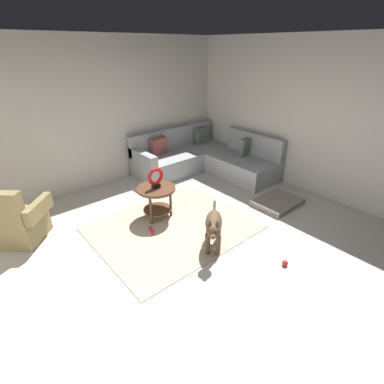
% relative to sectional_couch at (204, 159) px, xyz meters
% --- Properties ---
extents(ground_plane, '(6.00, 6.00, 0.10)m').
position_rel_sectional_couch_xyz_m(ground_plane, '(-1.99, -2.01, -0.34)').
color(ground_plane, beige).
extents(wall_back, '(6.00, 0.12, 2.70)m').
position_rel_sectional_couch_xyz_m(wall_back, '(-1.99, 0.93, 1.06)').
color(wall_back, silver).
rests_on(wall_back, ground_plane).
extents(wall_right, '(0.12, 6.00, 2.70)m').
position_rel_sectional_couch_xyz_m(wall_right, '(0.95, -2.01, 1.06)').
color(wall_right, silver).
rests_on(wall_right, ground_plane).
extents(area_rug, '(2.30, 1.90, 0.01)m').
position_rel_sectional_couch_xyz_m(area_rug, '(-1.84, -1.31, -0.29)').
color(area_rug, '#BCAD93').
rests_on(area_rug, ground_plane).
extents(sectional_couch, '(2.20, 2.25, 0.88)m').
position_rel_sectional_couch_xyz_m(sectional_couch, '(0.00, 0.00, 0.00)').
color(sectional_couch, '#9EA3A8').
rests_on(sectional_couch, ground_plane).
extents(armchair, '(1.00, 0.98, 0.88)m').
position_rel_sectional_couch_xyz_m(armchair, '(-3.71, -0.18, 0.03)').
color(armchair, olive).
rests_on(armchair, ground_plane).
extents(side_table, '(0.60, 0.60, 0.54)m').
position_rel_sectional_couch_xyz_m(side_table, '(-1.85, -0.92, 0.12)').
color(side_table, brown).
rests_on(side_table, ground_plane).
extents(torus_sculpture, '(0.28, 0.08, 0.33)m').
position_rel_sectional_couch_xyz_m(torus_sculpture, '(-1.85, -0.92, 0.42)').
color(torus_sculpture, black).
rests_on(torus_sculpture, side_table).
extents(dog_bed_mat, '(0.80, 0.60, 0.09)m').
position_rel_sectional_couch_xyz_m(dog_bed_mat, '(-0.01, -1.93, -0.25)').
color(dog_bed_mat, gray).
rests_on(dog_bed_mat, ground_plane).
extents(dog, '(0.65, 0.63, 0.63)m').
position_rel_sectional_couch_xyz_m(dog, '(-1.74, -2.09, 0.09)').
color(dog, brown).
rests_on(dog, ground_plane).
extents(dog_toy_ball, '(0.08, 0.08, 0.08)m').
position_rel_sectional_couch_xyz_m(dog_toy_ball, '(-1.28, -2.93, -0.25)').
color(dog_toy_ball, red).
rests_on(dog_toy_ball, ground_plane).
extents(dog_toy_rope, '(0.11, 0.20, 0.05)m').
position_rel_sectional_couch_xyz_m(dog_toy_rope, '(-2.17, -1.21, -0.27)').
color(dog_toy_rope, red).
rests_on(dog_toy_rope, ground_plane).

